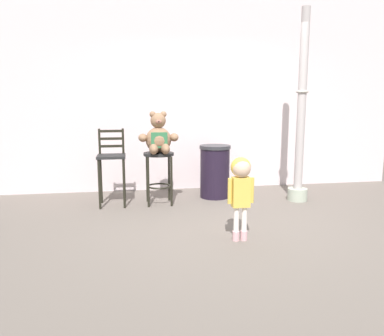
# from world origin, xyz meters

# --- Properties ---
(ground_plane) EXTENTS (24.00, 24.00, 0.00)m
(ground_plane) POSITION_xyz_m (0.00, 0.00, 0.00)
(ground_plane) COLOR #675D55
(building_wall) EXTENTS (6.79, 0.30, 3.99)m
(building_wall) POSITION_xyz_m (0.00, 2.23, 2.00)
(building_wall) COLOR silver
(building_wall) RESTS_ON ground_plane
(bar_stool_with_teddy) EXTENTS (0.42, 0.42, 0.73)m
(bar_stool_with_teddy) POSITION_xyz_m (-0.78, 1.17, 0.53)
(bar_stool_with_teddy) COLOR black
(bar_stool_with_teddy) RESTS_ON ground_plane
(teddy_bear) EXTENTS (0.55, 0.50, 0.57)m
(teddy_bear) POSITION_xyz_m (-0.78, 1.15, 0.94)
(teddy_bear) COLOR #8A674B
(teddy_bear) RESTS_ON bar_stool_with_teddy
(child_walking) EXTENTS (0.28, 0.22, 0.87)m
(child_walking) POSITION_xyz_m (-0.07, -0.42, 0.63)
(child_walking) COLOR #DAA6AB
(child_walking) RESTS_ON ground_plane
(trash_bin) EXTENTS (0.47, 0.47, 0.79)m
(trash_bin) POSITION_xyz_m (0.08, 1.43, 0.40)
(trash_bin) COLOR black
(trash_bin) RESTS_ON ground_plane
(lamppost) EXTENTS (0.28, 0.28, 2.71)m
(lamppost) POSITION_xyz_m (1.24, 1.03, 1.07)
(lamppost) COLOR #A6AE9B
(lamppost) RESTS_ON ground_plane
(bar_chair_empty) EXTENTS (0.38, 0.38, 1.06)m
(bar_chair_empty) POSITION_xyz_m (-1.43, 1.22, 0.63)
(bar_chair_empty) COLOR black
(bar_chair_empty) RESTS_ON ground_plane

